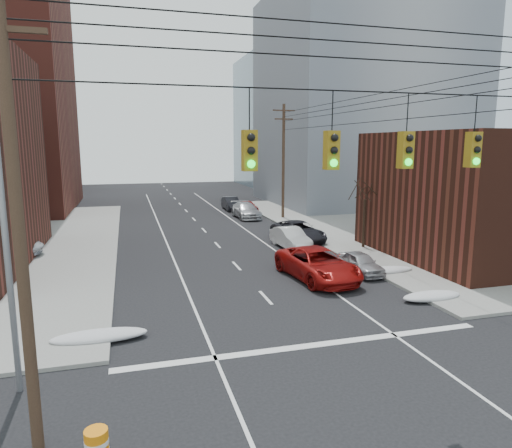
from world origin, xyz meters
TOP-DOWN VIEW (x-y plane):
  - sidewalk_ne at (27.00, 27.00)m, footprint 40.00×40.00m
  - building_office at (22.00, 44.00)m, footprint 22.00×20.00m
  - building_glass at (24.00, 70.00)m, footprint 20.00×18.00m
  - building_storefront at (18.00, 16.00)m, footprint 16.00×12.00m
  - utility_pole_left at (-8.50, 3.00)m, footprint 2.20×0.28m
  - utility_pole_far at (8.50, 34.00)m, footprint 2.20×0.28m
  - traffic_signals at (0.10, 2.97)m, footprint 17.00×0.42m
  - street_light at (-9.50, 6.00)m, footprint 0.44×0.44m
  - bare_tree at (9.59, 20.00)m, footprint 2.09×2.20m
  - snow_nw at (-7.40, 9.00)m, footprint 3.50×1.08m
  - snow_ne at (7.40, 9.50)m, footprint 3.00×1.08m
  - snow_east_far at (7.40, 14.00)m, footprint 4.00×1.08m
  - red_pickup at (3.61, 14.17)m, footprint 3.40×6.26m
  - parked_car_a at (6.40, 14.53)m, footprint 1.57×3.63m
  - parked_car_b at (4.80, 21.66)m, footprint 1.82×4.47m
  - parked_car_c at (6.11, 23.57)m, footprint 3.18×5.74m
  - parked_car_d at (5.13, 35.42)m, footprint 2.24×5.24m
  - parked_car_e at (6.40, 39.70)m, footprint 1.91×3.73m
  - parked_car_f at (4.94, 41.37)m, footprint 1.55×4.37m
  - lot_car_b at (-14.13, 23.71)m, footprint 5.34×2.77m

SIDE VIEW (x-z plane):
  - sidewalk_ne at x=27.00m, z-range 0.00..0.15m
  - snow_nw at x=-7.40m, z-range 0.00..0.42m
  - snow_ne at x=7.40m, z-range 0.00..0.42m
  - snow_east_far at x=7.40m, z-range 0.00..0.42m
  - parked_car_e at x=6.40m, z-range 0.00..1.22m
  - parked_car_a at x=6.40m, z-range 0.00..1.22m
  - parked_car_f at x=4.94m, z-range 0.00..1.44m
  - parked_car_b at x=4.80m, z-range 0.00..1.44m
  - parked_car_d at x=5.13m, z-range 0.00..1.51m
  - parked_car_c at x=6.11m, z-range 0.00..1.52m
  - red_pickup at x=3.61m, z-range 0.00..1.67m
  - lot_car_b at x=-14.13m, z-range 0.15..1.59m
  - bare_tree at x=9.59m, z-range -0.15..4.79m
  - building_storefront at x=18.00m, z-range 0.00..8.00m
  - street_light at x=-9.50m, z-range 0.88..10.20m
  - utility_pole_left at x=-8.50m, z-range 0.28..11.28m
  - utility_pole_far at x=8.50m, z-range 0.28..11.28m
  - traffic_signals at x=0.10m, z-range 6.16..8.18m
  - building_glass at x=24.00m, z-range 0.00..22.00m
  - building_office at x=22.00m, z-range 0.00..25.00m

